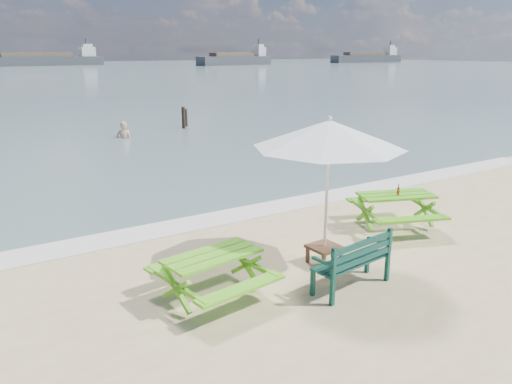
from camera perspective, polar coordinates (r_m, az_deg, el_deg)
foam_strip at (r=11.43m, az=-1.90°, el=-2.51°), size 22.00×0.90×0.01m
picnic_table_left at (r=7.64m, az=-4.94°, el=-9.61°), size 1.67×1.81×0.70m
picnic_table_right at (r=10.89m, az=15.61°, el=-2.15°), size 2.05×2.15×0.74m
park_bench at (r=8.06m, az=10.80°, el=-8.97°), size 1.45×0.64×0.86m
side_table at (r=8.89m, az=7.80°, el=-7.05°), size 0.54×0.54×0.33m
patio_umbrella at (r=8.30m, az=8.35°, el=6.57°), size 2.70×2.70×2.53m
beer_bottle at (r=10.69m, az=15.93°, el=0.07°), size 0.06×0.06×0.23m
swimmer at (r=22.29m, az=-14.81°, el=5.50°), size 0.78×0.65×1.82m
mooring_pilings at (r=24.55m, az=-8.16°, el=8.18°), size 0.56×0.76×1.23m
cargo_ships at (r=132.60m, az=-13.71°, el=14.45°), size 151.39×40.57×4.40m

